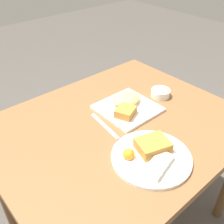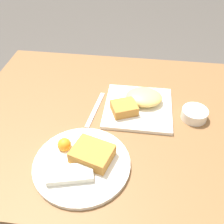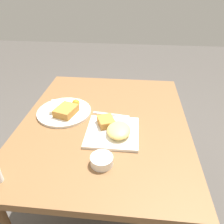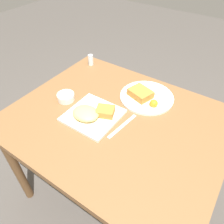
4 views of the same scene
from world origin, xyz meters
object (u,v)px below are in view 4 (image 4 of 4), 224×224
at_px(plate_square_near, 92,114).
at_px(butter_knife, 122,126).
at_px(plate_oval_far, 146,96).
at_px(sauce_ramekin, 66,97).
at_px(salt_shaker, 91,60).

xyz_separation_m(plate_square_near, butter_knife, (0.16, 0.03, -0.02)).
bearing_deg(plate_oval_far, plate_square_near, -117.92).
bearing_deg(plate_oval_far, butter_knife, -88.27).
bearing_deg(sauce_ramekin, plate_square_near, -8.46).
bearing_deg(sauce_ramekin, butter_knife, 0.08).
relative_size(plate_square_near, butter_knife, 1.24).
distance_m(plate_square_near, sauce_ramekin, 0.21).
bearing_deg(plate_square_near, salt_shaker, 128.94).
relative_size(plate_square_near, sauce_ramekin, 2.70).
bearing_deg(sauce_ramekin, salt_shaker, 108.21).
bearing_deg(butter_knife, plate_oval_far, 8.88).
xyz_separation_m(plate_oval_far, sauce_ramekin, (-0.36, -0.26, 0.00)).
height_order(plate_square_near, plate_oval_far, plate_square_near).
bearing_deg(plate_square_near, sauce_ramekin, 171.54).
bearing_deg(butter_knife, sauce_ramekin, 97.23).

